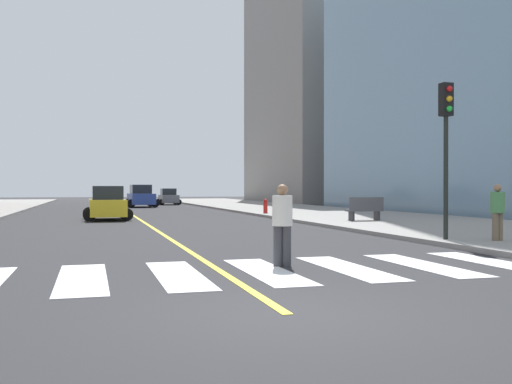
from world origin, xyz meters
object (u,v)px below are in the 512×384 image
park_bench (365,209)px  pedestrian_waiting_east (498,210)px  car_yellow_second (107,204)px  fire_hydrant (265,206)px  pedestrian_crossing (282,221)px  car_gray_nearest (169,197)px  car_blue_third (141,197)px  traffic_light_near_corner (446,129)px

park_bench → pedestrian_waiting_east: 11.00m
car_yellow_second → fire_hydrant: bearing=13.9°
pedestrian_crossing → car_gray_nearest: bearing=-78.9°
car_yellow_second → car_blue_third: car_blue_third is taller
park_bench → fire_hydrant: size_ratio=2.03×
car_yellow_second → pedestrian_waiting_east: (10.71, -17.61, 0.22)m
car_yellow_second → car_blue_third: bearing=79.8°
car_yellow_second → pedestrian_crossing: bearing=-82.0°
car_yellow_second → pedestrian_waiting_east: same height
traffic_light_near_corner → car_blue_third: bearing=-81.0°
fire_hydrant → pedestrian_waiting_east: bearing=-86.9°
car_blue_third → park_bench: size_ratio=2.55×
car_gray_nearest → fire_hydrant: car_gray_nearest is taller
park_bench → pedestrian_crossing: pedestrian_crossing is taller
pedestrian_crossing → car_blue_third: bearing=-75.0°
pedestrian_waiting_east → park_bench: bearing=-104.6°
pedestrian_crossing → fire_hydrant: bearing=-90.3°
park_bench → pedestrian_waiting_east: size_ratio=1.08×
car_yellow_second → traffic_light_near_corner: size_ratio=0.86×
car_yellow_second → fire_hydrant: size_ratio=4.60×
car_gray_nearest → pedestrian_waiting_east: size_ratio=2.26×
car_gray_nearest → pedestrian_waiting_east: pedestrian_waiting_east is taller
traffic_light_near_corner → park_bench: 10.74m
car_yellow_second → car_gray_nearest: bearing=75.4°
pedestrian_crossing → car_yellow_second: bearing=-65.6°
traffic_light_near_corner → car_yellow_second: bearing=-60.4°
car_yellow_second → park_bench: car_yellow_second is taller
fire_hydrant → pedestrian_crossing: bearing=-105.9°
pedestrian_waiting_east → fire_hydrant: size_ratio=1.87×
car_blue_third → park_bench: bearing=104.0°
fire_hydrant → car_gray_nearest: bearing=96.1°
car_gray_nearest → traffic_light_near_corner: 45.16m
pedestrian_crossing → pedestrian_waiting_east: bearing=-145.6°
pedestrian_crossing → traffic_light_near_corner: bearing=-136.3°
car_gray_nearest → car_blue_third: 7.70m
traffic_light_near_corner → pedestrian_waiting_east: 2.81m
pedestrian_waiting_east → pedestrian_crossing: bearing=10.3°
car_blue_third → pedestrian_crossing: bearing=86.9°
car_gray_nearest → car_blue_third: size_ratio=0.82×
car_blue_third → traffic_light_near_corner: traffic_light_near_corner is taller
car_gray_nearest → car_yellow_second: size_ratio=0.92×
fire_hydrant → car_blue_third: bearing=108.0°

